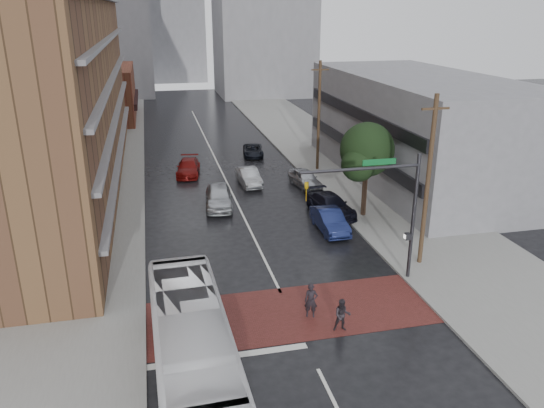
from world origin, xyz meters
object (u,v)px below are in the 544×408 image
car_travel_b (249,177)px  transit_bus (193,354)px  car_parked_mid (331,205)px  pedestrian_b (342,315)px  car_travel_a (219,197)px  pedestrian_a (311,301)px  car_travel_c (188,167)px  car_parked_near (330,221)px  suv_travel (253,150)px  car_parked_far (305,178)px

car_travel_b → transit_bus: bearing=-108.5°
transit_bus → car_parked_mid: bearing=54.7°
pedestrian_b → car_travel_a: size_ratio=0.33×
pedestrian_a → pedestrian_b: size_ratio=1.08×
pedestrian_a → car_travel_a: size_ratio=0.36×
car_travel_b → car_travel_c: car_travel_b is taller
car_parked_near → car_travel_b: bearing=107.1°
suv_travel → car_parked_near: (1.31, -20.43, 0.15)m
car_parked_mid → car_parked_far: car_parked_mid is taller
pedestrian_a → car_travel_c: (-3.94, 25.27, -0.19)m
car_travel_a → car_travel_b: car_travel_a is taller
transit_bus → car_parked_near: transit_bus is taller
suv_travel → car_parked_far: (2.36, -10.92, 0.15)m
pedestrian_b → suv_travel: 31.99m
car_travel_a → suv_travel: (5.42, 14.20, -0.26)m
transit_bus → car_parked_far: bearing=62.9°
pedestrian_b → car_parked_near: (3.30, 11.50, -0.07)m
pedestrian_a → car_parked_mid: pedestrian_a is taller
pedestrian_a → pedestrian_b: 1.82m
transit_bus → car_parked_near: size_ratio=2.71×
car_travel_a → car_travel_c: bearing=106.1°
car_travel_b → car_parked_near: 11.62m
pedestrian_b → car_travel_c: bearing=113.5°
car_travel_b → car_parked_near: size_ratio=0.97×
suv_travel → car_parked_far: size_ratio=0.98×
car_travel_a → car_parked_far: size_ratio=1.15×
car_parked_near → car_parked_far: bearing=83.3°
car_parked_near → car_travel_c: bearing=118.2°
car_travel_c → car_parked_near: (8.32, -15.25, 0.04)m
car_travel_b → car_travel_c: (-4.82, 4.16, -0.02)m
car_parked_far → car_travel_c: bearing=141.1°
car_travel_b → car_travel_a: bearing=-126.9°
pedestrian_a → car_travel_c: size_ratio=0.37×
pedestrian_a → car_travel_a: 16.43m
car_travel_c → car_parked_mid: (9.36, -12.38, 0.04)m
car_travel_b → suv_travel: 9.60m
suv_travel → car_parked_near: bearing=-78.4°
pedestrian_a → car_parked_near: pedestrian_a is taller
car_travel_b → car_parked_near: bearing=-75.7°
car_travel_a → car_travel_b: 5.83m
transit_bus → car_travel_c: transit_bus is taller
suv_travel → car_travel_a: bearing=-102.9°
pedestrian_b → car_travel_c: 27.21m
car_parked_near → car_parked_mid: (1.05, 2.86, -0.00)m
pedestrian_a → transit_bus: bearing=-128.8°
suv_travel → car_parked_near: size_ratio=0.94×
car_parked_near → suv_travel: bearing=93.2°
car_parked_far → transit_bus: bearing=-123.2°
car_travel_c → suv_travel: car_travel_c is taller
pedestrian_a → car_travel_c: 25.58m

